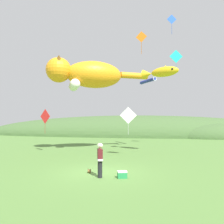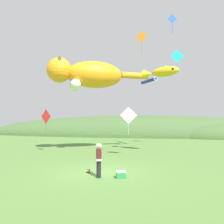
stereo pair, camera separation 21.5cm
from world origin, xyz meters
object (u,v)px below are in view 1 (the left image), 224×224
at_px(kite_spool, 89,171).
at_px(kite_tube_streamer, 148,81).
at_px(kite_fish_windsock, 161,72).
at_px(kite_diamond_blue, 172,20).
at_px(kite_giant_cat, 87,74).
at_px(picnic_cooler, 122,174).
at_px(festival_attendant, 100,159).
at_px(kite_diamond_orange, 141,37).
at_px(kite_diamond_teal, 176,57).
at_px(kite_diamond_white, 128,116).
at_px(kite_diamond_red, 45,117).

bearing_deg(kite_spool, kite_tube_streamer, 74.44).
xyz_separation_m(kite_fish_windsock, kite_diamond_blue, (0.99, 0.10, 4.64)).
distance_m(kite_fish_windsock, kite_tube_streamer, 4.94).
bearing_deg(kite_giant_cat, picnic_cooler, -63.46).
height_order(festival_attendant, kite_giant_cat, kite_giant_cat).
bearing_deg(picnic_cooler, kite_tube_streamer, 83.79).
height_order(kite_spool, kite_fish_windsock, kite_fish_windsock).
height_order(festival_attendant, kite_diamond_orange, kite_diamond_orange).
height_order(kite_fish_windsock, kite_diamond_teal, kite_diamond_teal).
relative_size(kite_tube_streamer, kite_diamond_white, 1.14).
distance_m(kite_fish_windsock, kite_diamond_blue, 4.75).
xyz_separation_m(kite_diamond_orange, kite_diamond_white, (-1.14, 1.55, -5.90)).
xyz_separation_m(kite_fish_windsock, kite_diamond_orange, (-1.58, -2.90, 2.10)).
bearing_deg(kite_diamond_teal, kite_diamond_blue, -100.79).
distance_m(kite_giant_cat, kite_diamond_teal, 10.43).
bearing_deg(kite_tube_streamer, kite_diamond_red, -151.60).
bearing_deg(kite_diamond_teal, kite_fish_windsock, -110.09).
distance_m(kite_diamond_teal, kite_diamond_white, 10.73).
xyz_separation_m(picnic_cooler, kite_diamond_blue, (3.47, 8.08, 11.63)).
distance_m(kite_tube_streamer, kite_diamond_blue, 6.85).
height_order(kite_giant_cat, kite_diamond_orange, kite_diamond_orange).
distance_m(kite_diamond_red, kite_diamond_orange, 11.08).
bearing_deg(kite_diamond_teal, picnic_cooler, -108.44).
height_order(kite_giant_cat, kite_diamond_red, kite_giant_cat).
bearing_deg(kite_fish_windsock, kite_diamond_red, -178.37).
distance_m(picnic_cooler, kite_giant_cat, 12.29).
distance_m(kite_giant_cat, kite_diamond_red, 5.59).
distance_m(festival_attendant, kite_diamond_orange, 10.02).
distance_m(festival_attendant, picnic_cooler, 1.39).
bearing_deg(kite_diamond_red, kite_giant_cat, 18.66).
bearing_deg(kite_diamond_orange, kite_fish_windsock, 61.35).
relative_size(kite_diamond_red, kite_diamond_blue, 1.30).
relative_size(kite_tube_streamer, kite_diamond_orange, 1.49).
xyz_separation_m(festival_attendant, kite_diamond_teal, (5.67, 13.64, 9.11)).
distance_m(kite_fish_windsock, kite_diamond_white, 4.87).
xyz_separation_m(festival_attendant, kite_spool, (-0.81, 0.87, -0.84)).
relative_size(kite_diamond_red, kite_diamond_white, 0.99).
relative_size(kite_diamond_red, kite_diamond_teal, 0.96).
distance_m(kite_tube_streamer, kite_diamond_white, 7.49).
relative_size(picnic_cooler, kite_tube_streamer, 0.22).
xyz_separation_m(kite_tube_streamer, kite_diamond_blue, (2.08, -4.72, 4.51)).
bearing_deg(kite_diamond_orange, kite_tube_streamer, 86.34).
xyz_separation_m(kite_diamond_red, kite_diamond_orange, (8.98, -2.60, 5.95)).
relative_size(kite_spool, kite_tube_streamer, 0.09).
xyz_separation_m(picnic_cooler, kite_giant_cat, (-4.45, 8.90, 7.21)).
bearing_deg(kite_diamond_orange, kite_diamond_blue, 49.36).
bearing_deg(picnic_cooler, festival_attendant, -174.34).
xyz_separation_m(picnic_cooler, kite_fish_windsock, (2.48, 7.98, 6.99)).
distance_m(kite_spool, kite_tube_streamer, 14.41).
bearing_deg(kite_tube_streamer, kite_diamond_orange, -93.66).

